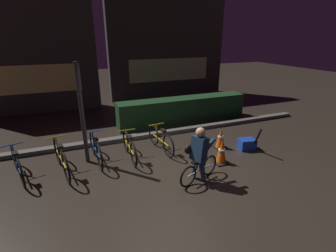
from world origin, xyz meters
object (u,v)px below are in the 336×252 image
(closed_umbrella, at_px, (257,139))
(traffic_cone_far, at_px, (221,139))
(cyclist, at_px, (198,155))
(parked_bike_leftmost, at_px, (17,164))
(street_post, at_px, (82,115))
(parked_bike_left_mid, at_px, (61,158))
(traffic_cone_near, at_px, (222,152))
(parked_bike_center_right, at_px, (129,147))
(parked_bike_right_mid, at_px, (161,140))
(blue_crate, at_px, (247,144))
(parked_bike_center_left, at_px, (96,149))

(closed_umbrella, bearing_deg, traffic_cone_far, -110.12)
(cyclist, distance_m, closed_umbrella, 2.24)
(parked_bike_leftmost, bearing_deg, street_post, -99.23)
(parked_bike_left_mid, bearing_deg, parked_bike_leftmost, 70.99)
(traffic_cone_near, bearing_deg, parked_bike_center_right, 151.69)
(parked_bike_left_mid, height_order, parked_bike_right_mid, parked_bike_left_mid)
(parked_bike_center_right, height_order, traffic_cone_far, parked_bike_center_right)
(traffic_cone_near, distance_m, cyclist, 1.11)
(street_post, relative_size, parked_bike_right_mid, 1.63)
(traffic_cone_near, xyz_separation_m, traffic_cone_far, (0.47, 0.76, -0.01))
(parked_bike_right_mid, bearing_deg, cyclist, -179.17)
(parked_bike_leftmost, distance_m, parked_bike_left_mid, 0.91)
(street_post, distance_m, parked_bike_leftmost, 1.75)
(parked_bike_right_mid, relative_size, cyclist, 1.22)
(parked_bike_left_mid, distance_m, blue_crate, 4.83)
(traffic_cone_far, relative_size, blue_crate, 1.31)
(street_post, height_order, traffic_cone_far, street_post)
(parked_bike_center_right, xyz_separation_m, closed_umbrella, (3.26, -0.96, 0.06))
(parked_bike_center_left, bearing_deg, cyclist, -135.77)
(parked_bike_leftmost, bearing_deg, cyclist, -129.98)
(street_post, xyz_separation_m, traffic_cone_far, (3.57, -0.54, -0.96))
(street_post, relative_size, closed_umbrella, 2.91)
(street_post, relative_size, parked_bike_leftmost, 1.64)
(parked_bike_left_mid, xyz_separation_m, parked_bike_center_left, (0.80, 0.25, -0.03))
(traffic_cone_near, bearing_deg, street_post, 157.24)
(parked_bike_center_left, xyz_separation_m, closed_umbrella, (4.08, -1.09, 0.05))
(parked_bike_leftmost, xyz_separation_m, parked_bike_center_right, (2.53, -0.01, -0.01))
(blue_crate, distance_m, closed_umbrella, 0.35)
(street_post, relative_size, traffic_cone_far, 4.28)
(parked_bike_right_mid, relative_size, traffic_cone_far, 2.62)
(parked_bike_leftmost, relative_size, blue_crate, 3.43)
(parked_bike_center_right, relative_size, blue_crate, 3.44)
(traffic_cone_near, height_order, traffic_cone_far, traffic_cone_near)
(closed_umbrella, bearing_deg, parked_bike_center_right, -86.72)
(parked_bike_leftmost, xyz_separation_m, parked_bike_right_mid, (3.43, 0.11, -0.01))
(parked_bike_right_mid, bearing_deg, parked_bike_left_mid, 89.14)
(parked_bike_leftmost, relative_size, parked_bike_center_left, 0.96)
(parked_bike_center_right, height_order, blue_crate, parked_bike_center_right)
(parked_bike_center_left, bearing_deg, traffic_cone_near, -117.39)
(parked_bike_center_right, xyz_separation_m, parked_bike_right_mid, (0.90, 0.12, 0.00))
(street_post, distance_m, closed_umbrella, 4.53)
(cyclist, bearing_deg, parked_bike_right_mid, 76.44)
(parked_bike_center_right, xyz_separation_m, traffic_cone_near, (2.06, -1.11, -0.03))
(parked_bike_leftmost, relative_size, parked_bike_center_right, 1.00)
(parked_bike_left_mid, xyz_separation_m, parked_bike_center_right, (1.62, 0.12, -0.04))
(closed_umbrella, bearing_deg, blue_crate, -141.61)
(parked_bike_right_mid, distance_m, traffic_cone_near, 1.69)
(cyclist, height_order, closed_umbrella, cyclist)
(parked_bike_right_mid, distance_m, blue_crate, 2.42)
(closed_umbrella, bearing_deg, parked_bike_right_mid, -95.01)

